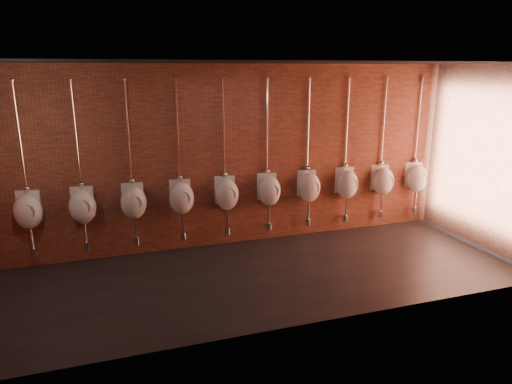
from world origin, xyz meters
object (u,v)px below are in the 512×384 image
Objects in this scene: urinal_3 at (182,198)px; urinal_9 at (417,178)px; urinal_5 at (269,190)px; urinal_6 at (309,187)px; urinal_0 at (28,211)px; urinal_7 at (347,184)px; urinal_2 at (134,202)px; urinal_8 at (383,181)px; urinal_1 at (83,206)px; urinal_4 at (227,194)px.

urinal_3 and urinal_9 have the same top height.
urinal_6 is at bearing 0.00° from urinal_5.
urinal_0 is 1.00× the size of urinal_7.
urinal_7 is 1.59m from urinal_9.
urinal_2 is at bearing 0.00° from urinal_0.
urinal_2 and urinal_6 have the same top height.
urinal_0 and urinal_8 have the same top height.
urinal_8 is (5.56, 0.00, 0.00)m from urinal_1.
urinal_9 is (4.76, 0.00, 0.00)m from urinal_3.
urinal_1 is 0.79m from urinal_2.
urinal_0 is 1.00× the size of urinal_3.
urinal_0 is at bearing 180.00° from urinal_6.
urinal_4 is 1.00× the size of urinal_8.
urinal_0 is at bearing 180.00° from urinal_7.
urinal_2 is 1.00× the size of urinal_6.
urinal_4 and urinal_6 have the same top height.
urinal_1 is 4.76m from urinal_7.
urinal_1 and urinal_5 have the same top height.
urinal_0 is at bearing 180.00° from urinal_3.
urinal_9 is at bearing 0.00° from urinal_5.
urinal_0 is 1.00× the size of urinal_2.
urinal_5 and urinal_9 have the same top height.
urinal_4 and urinal_8 have the same top height.
urinal_2 is at bearing 180.00° from urinal_8.
urinal_2 and urinal_5 have the same top height.
urinal_1 is 3.97m from urinal_6.
urinal_6 is at bearing 0.00° from urinal_3.
urinal_1 is at bearing 0.00° from urinal_0.
urinal_9 is (7.15, 0.00, 0.00)m from urinal_0.
urinal_6 is (3.97, 0.00, 0.00)m from urinal_1.
urinal_4 and urinal_7 have the same top height.
urinal_7 is (5.56, 0.00, 0.00)m from urinal_0.
urinal_8 is at bearing 0.00° from urinal_6.
urinal_5 and urinal_7 have the same top height.
urinal_7 is at bearing 0.00° from urinal_4.
urinal_7 and urinal_8 have the same top height.
urinal_3 is 3.97m from urinal_8.
urinal_1 is 3.18m from urinal_5.
urinal_3 and urinal_7 have the same top height.
urinal_8 is at bearing 0.00° from urinal_0.
urinal_4 is (0.79, 0.00, 0.00)m from urinal_3.
urinal_1 is at bearing 180.00° from urinal_5.
urinal_8 is at bearing 0.00° from urinal_3.
urinal_8 is (0.79, 0.00, 0.00)m from urinal_7.
urinal_6 is (4.76, 0.00, 0.00)m from urinal_0.
urinal_9 is at bearing 0.00° from urinal_8.
urinal_5 is (2.38, 0.00, 0.00)m from urinal_2.
urinal_7 is (3.97, 0.00, 0.00)m from urinal_2.
urinal_2 is 0.79m from urinal_3.
urinal_6 is 1.00× the size of urinal_7.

